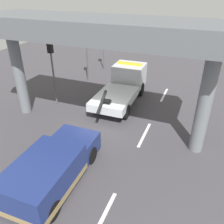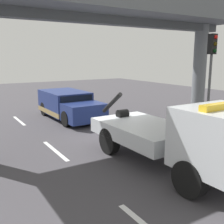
# 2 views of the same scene
# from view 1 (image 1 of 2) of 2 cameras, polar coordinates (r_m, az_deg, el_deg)

# --- Properties ---
(ground_plane) EXTENTS (60.00, 40.00, 0.10)m
(ground_plane) POSITION_cam_1_polar(r_m,az_deg,el_deg) (14.62, -2.54, -3.42)
(ground_plane) COLOR #423F44
(lane_stripe_west) EXTENTS (2.60, 0.16, 0.01)m
(lane_stripe_west) POSITION_cam_1_polar(r_m,az_deg,el_deg) (9.67, -2.32, -24.59)
(lane_stripe_west) COLOR silver
(lane_stripe_west) RESTS_ON ground
(lane_stripe_mid) EXTENTS (2.60, 0.16, 0.01)m
(lane_stripe_mid) POSITION_cam_1_polar(r_m,az_deg,el_deg) (13.85, 7.92, -5.50)
(lane_stripe_mid) COLOR silver
(lane_stripe_mid) RESTS_ON ground
(lane_stripe_east) EXTENTS (2.60, 0.16, 0.01)m
(lane_stripe_east) POSITION_cam_1_polar(r_m,az_deg,el_deg) (19.02, 12.65, 4.13)
(lane_stripe_east) COLOR silver
(lane_stripe_east) RESTS_ON ground
(tow_truck_white) EXTENTS (7.28, 2.53, 2.46)m
(tow_truck_white) POSITION_cam_1_polar(r_m,az_deg,el_deg) (17.40, 2.85, 6.75)
(tow_truck_white) COLOR silver
(tow_truck_white) RESTS_ON ground
(towed_van_green) EXTENTS (5.24, 2.31, 1.58)m
(towed_van_green) POSITION_cam_1_polar(r_m,az_deg,el_deg) (10.61, -14.53, -13.48)
(towed_van_green) COLOR navy
(towed_van_green) RESTS_ON ground
(overpass_structure) EXTENTS (3.60, 13.21, 6.33)m
(overpass_structure) POSITION_cam_1_polar(r_m,az_deg,el_deg) (12.32, -3.66, 18.24)
(overpass_structure) COLOR slate
(overpass_structure) RESTS_ON ground
(traffic_light_near) EXTENTS (0.39, 0.32, 4.64)m
(traffic_light_near) POSITION_cam_1_polar(r_m,az_deg,el_deg) (16.47, -14.55, 12.56)
(traffic_light_near) COLOR #515456
(traffic_light_near) RESTS_ON ground
(traffic_light_far) EXTENTS (0.39, 0.32, 4.39)m
(traffic_light_far) POSITION_cam_1_polar(r_m,az_deg,el_deg) (20.61, -6.25, 15.99)
(traffic_light_far) COLOR #515456
(traffic_light_far) RESTS_ON ground
(traffic_light_mid) EXTENTS (0.39, 0.32, 4.26)m
(traffic_light_mid) POSITION_cam_1_polar(r_m,az_deg,el_deg) (23.70, -2.14, 17.62)
(traffic_light_mid) COLOR #515456
(traffic_light_mid) RESTS_ON ground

